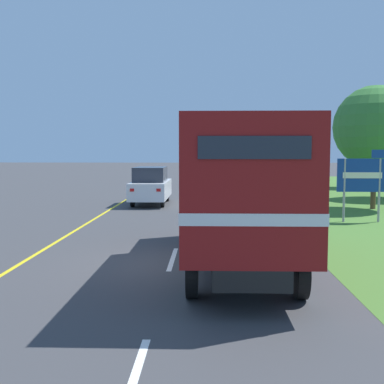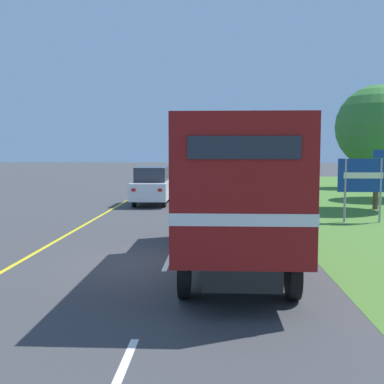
# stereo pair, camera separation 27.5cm
# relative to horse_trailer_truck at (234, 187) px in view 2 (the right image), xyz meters

# --- Properties ---
(ground_plane) EXTENTS (200.00, 200.00, 0.00)m
(ground_plane) POSITION_rel_horse_trailer_truck_xyz_m (-1.61, 0.25, -1.91)
(ground_plane) COLOR #3D3D3F
(edge_line_yellow) EXTENTS (0.12, 57.01, 0.01)m
(edge_line_yellow) POSITION_rel_horse_trailer_truck_xyz_m (-5.31, 12.17, -1.91)
(edge_line_yellow) COLOR yellow
(edge_line_yellow) RESTS_ON ground
(centre_dash_nearest) EXTENTS (0.12, 2.60, 0.01)m
(centre_dash_nearest) POSITION_rel_horse_trailer_truck_xyz_m (-1.61, -5.82, -1.91)
(centre_dash_nearest) COLOR white
(centre_dash_nearest) RESTS_ON ground
(centre_dash_near) EXTENTS (0.12, 2.60, 0.01)m
(centre_dash_near) POSITION_rel_horse_trailer_truck_xyz_m (-1.61, 0.78, -1.91)
(centre_dash_near) COLOR white
(centre_dash_near) RESTS_ON ground
(centre_dash_mid_a) EXTENTS (0.12, 2.60, 0.01)m
(centre_dash_mid_a) POSITION_rel_horse_trailer_truck_xyz_m (-1.61, 7.38, -1.91)
(centre_dash_mid_a) COLOR white
(centre_dash_mid_a) RESTS_ON ground
(centre_dash_mid_b) EXTENTS (0.12, 2.60, 0.01)m
(centre_dash_mid_b) POSITION_rel_horse_trailer_truck_xyz_m (-1.61, 13.98, -1.91)
(centre_dash_mid_b) COLOR white
(centre_dash_mid_b) RESTS_ON ground
(centre_dash_far) EXTENTS (0.12, 2.60, 0.01)m
(centre_dash_far) POSITION_rel_horse_trailer_truck_xyz_m (-1.61, 20.58, -1.91)
(centre_dash_far) COLOR white
(centre_dash_far) RESTS_ON ground
(centre_dash_farthest) EXTENTS (0.12, 2.60, 0.01)m
(centre_dash_farthest) POSITION_rel_horse_trailer_truck_xyz_m (-1.61, 27.18, -1.91)
(centre_dash_farthest) COLOR white
(centre_dash_farthest) RESTS_ON ground
(horse_trailer_truck) EXTENTS (2.36, 8.19, 3.38)m
(horse_trailer_truck) POSITION_rel_horse_trailer_truck_xyz_m (0.00, 0.00, 0.00)
(horse_trailer_truck) COLOR black
(horse_trailer_truck) RESTS_ON ground
(lead_car_white) EXTENTS (1.80, 4.58, 1.93)m
(lead_car_white) POSITION_rel_horse_trailer_truck_xyz_m (-3.66, 13.39, -0.94)
(lead_car_white) COLOR black
(lead_car_white) RESTS_ON ground
(lead_car_grey_ahead) EXTENTS (1.80, 4.15, 1.81)m
(lead_car_grey_ahead) POSITION_rel_horse_trailer_truck_xyz_m (0.48, 27.29, -0.99)
(lead_car_grey_ahead) COLOR black
(lead_car_grey_ahead) RESTS_ON ground
(highway_sign) EXTENTS (1.92, 0.09, 2.80)m
(highway_sign) POSITION_rel_horse_trailer_truck_xyz_m (5.28, 7.39, -0.16)
(highway_sign) COLOR #9E9EA3
(highway_sign) RESTS_ON ground
(roadside_tree_near) EXTENTS (3.89, 3.89, 5.83)m
(roadside_tree_near) POSITION_rel_horse_trailer_truck_xyz_m (7.16, 11.69, 1.96)
(roadside_tree_near) COLOR brown
(roadside_tree_near) RESTS_ON ground
(roadside_tree_far) EXTENTS (3.47, 3.47, 5.65)m
(roadside_tree_far) POSITION_rel_horse_trailer_truck_xyz_m (10.81, 25.24, 1.98)
(roadside_tree_far) COLOR brown
(roadside_tree_far) RESTS_ON ground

